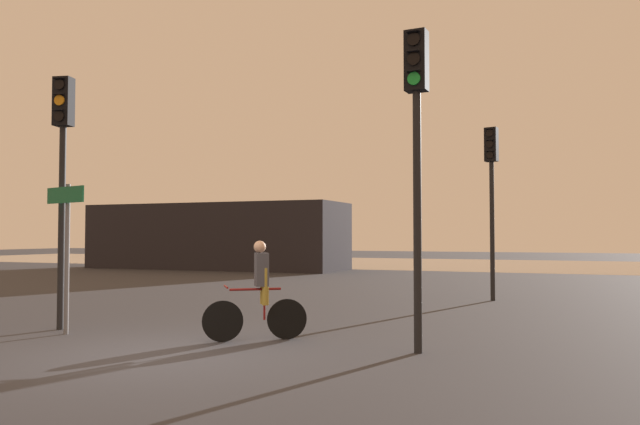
{
  "coord_description": "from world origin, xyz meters",
  "views": [
    {
      "loc": [
        5.51,
        -7.38,
        1.7
      ],
      "look_at": [
        0.5,
        5.0,
        2.2
      ],
      "focal_mm": 35.0,
      "sensor_mm": 36.0,
      "label": 1
    }
  ],
  "objects_px": {
    "distant_building": "(216,236)",
    "traffic_light_near_left": "(63,154)",
    "traffic_light_far_right": "(492,180)",
    "cyclist": "(259,290)",
    "direction_sign_post": "(66,236)",
    "traffic_light_near_right": "(417,129)"
  },
  "relations": [
    {
      "from": "distant_building",
      "to": "traffic_light_near_left",
      "type": "distance_m",
      "value": 20.97
    },
    {
      "from": "traffic_light_near_left",
      "to": "traffic_light_near_right",
      "type": "xyz_separation_m",
      "value": [
        6.54,
        0.2,
        0.07
      ]
    },
    {
      "from": "distant_building",
      "to": "direction_sign_post",
      "type": "distance_m",
      "value": 21.47
    },
    {
      "from": "cyclist",
      "to": "traffic_light_near_left",
      "type": "bearing_deg",
      "value": 58.28
    },
    {
      "from": "distant_building",
      "to": "traffic_light_far_right",
      "type": "xyz_separation_m",
      "value": [
        15.17,
        -10.98,
        1.5
      ]
    },
    {
      "from": "cyclist",
      "to": "traffic_light_near_right",
      "type": "bearing_deg",
      "value": -128.68
    },
    {
      "from": "traffic_light_near_left",
      "to": "traffic_light_far_right",
      "type": "xyz_separation_m",
      "value": [
        6.69,
        8.14,
        -0.03
      ]
    },
    {
      "from": "direction_sign_post",
      "to": "traffic_light_near_right",
      "type": "bearing_deg",
      "value": -159.65
    },
    {
      "from": "distant_building",
      "to": "traffic_light_near_left",
      "type": "xyz_separation_m",
      "value": [
        8.48,
        -19.12,
        1.53
      ]
    },
    {
      "from": "distant_building",
      "to": "direction_sign_post",
      "type": "xyz_separation_m",
      "value": [
        8.98,
        -19.51,
        0.03
      ]
    },
    {
      "from": "direction_sign_post",
      "to": "cyclist",
      "type": "xyz_separation_m",
      "value": [
        3.4,
        0.7,
        -0.88
      ]
    },
    {
      "from": "traffic_light_far_right",
      "to": "direction_sign_post",
      "type": "xyz_separation_m",
      "value": [
        -6.19,
        -8.53,
        -1.47
      ]
    },
    {
      "from": "traffic_light_near_left",
      "to": "traffic_light_far_right",
      "type": "height_order",
      "value": "traffic_light_near_left"
    },
    {
      "from": "traffic_light_near_right",
      "to": "cyclist",
      "type": "bearing_deg",
      "value": 1.22
    },
    {
      "from": "distant_building",
      "to": "traffic_light_near_right",
      "type": "bearing_deg",
      "value": -51.54
    },
    {
      "from": "distant_building",
      "to": "traffic_light_far_right",
      "type": "relative_size",
      "value": 2.97
    },
    {
      "from": "traffic_light_near_right",
      "to": "traffic_light_far_right",
      "type": "bearing_deg",
      "value": -87.41
    },
    {
      "from": "traffic_light_near_left",
      "to": "cyclist",
      "type": "bearing_deg",
      "value": 172.29
    },
    {
      "from": "traffic_light_far_right",
      "to": "distant_building",
      "type": "bearing_deg",
      "value": -24.9
    },
    {
      "from": "traffic_light_near_left",
      "to": "direction_sign_post",
      "type": "bearing_deg",
      "value": 129.76
    },
    {
      "from": "traffic_light_near_right",
      "to": "direction_sign_post",
      "type": "height_order",
      "value": "traffic_light_near_right"
    },
    {
      "from": "traffic_light_far_right",
      "to": "traffic_light_near_left",
      "type": "bearing_deg",
      "value": 61.58
    }
  ]
}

